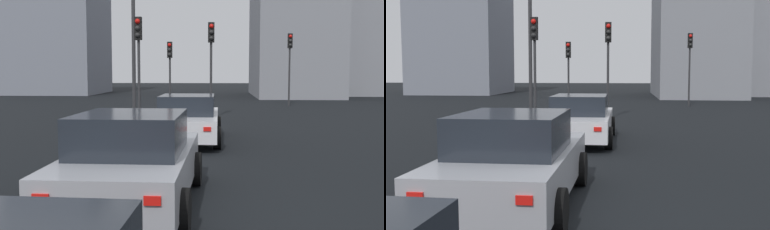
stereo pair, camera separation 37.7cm
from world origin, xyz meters
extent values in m
cube|color=black|center=(0.00, 0.00, -0.10)|extent=(160.00, 160.00, 0.20)
cube|color=silver|center=(7.79, 1.38, 0.57)|extent=(4.80, 1.84, 0.62)
cube|color=#1E232B|center=(7.55, 1.38, 1.16)|extent=(2.16, 1.61, 0.58)
cylinder|color=black|center=(9.27, 0.46, 0.32)|extent=(0.64, 0.22, 0.64)
cylinder|color=black|center=(9.28, 2.29, 0.32)|extent=(0.64, 0.22, 0.64)
cylinder|color=black|center=(6.30, 0.46, 0.32)|extent=(0.64, 0.22, 0.64)
cylinder|color=black|center=(6.30, 2.29, 0.32)|extent=(0.64, 0.22, 0.64)
cube|color=red|center=(5.37, 0.72, 0.68)|extent=(0.03, 0.20, 0.11)
cube|color=red|center=(5.37, 2.04, 0.68)|extent=(0.03, 0.20, 0.11)
cube|color=#A8AAB2|center=(0.73, 1.80, 0.59)|extent=(4.46, 1.89, 0.65)
cube|color=#1E232B|center=(0.51, 1.80, 1.22)|extent=(2.02, 1.63, 0.61)
cylinder|color=black|center=(2.09, 0.86, 0.32)|extent=(0.64, 0.23, 0.64)
cylinder|color=black|center=(2.12, 2.69, 0.32)|extent=(0.64, 0.23, 0.64)
cylinder|color=black|center=(-0.66, 0.91, 0.32)|extent=(0.64, 0.23, 0.64)
cylinder|color=black|center=(-0.63, 2.73, 0.32)|extent=(0.64, 0.23, 0.64)
cube|color=red|center=(-1.51, 1.17, 0.70)|extent=(0.03, 0.20, 0.11)
cube|color=red|center=(-1.49, 2.49, 0.70)|extent=(0.03, 0.20, 0.11)
cylinder|color=#2D2D30|center=(11.93, 3.62, 1.71)|extent=(0.11, 0.11, 3.41)
cube|color=black|center=(11.87, 3.62, 3.86)|extent=(0.21, 0.29, 0.90)
sphere|color=red|center=(11.76, 3.63, 4.13)|extent=(0.20, 0.20, 0.20)
sphere|color=black|center=(11.76, 3.63, 3.86)|extent=(0.20, 0.20, 0.20)
sphere|color=black|center=(11.76, 3.63, 3.59)|extent=(0.20, 0.20, 0.20)
cylinder|color=#2D2D30|center=(19.86, 3.21, 1.47)|extent=(0.11, 0.11, 2.93)
cube|color=black|center=(19.80, 3.21, 3.38)|extent=(0.20, 0.28, 0.90)
sphere|color=red|center=(19.69, 3.21, 3.65)|extent=(0.20, 0.20, 0.20)
sphere|color=black|center=(19.69, 3.21, 3.38)|extent=(0.20, 0.20, 0.20)
sphere|color=black|center=(19.69, 3.21, 3.11)|extent=(0.20, 0.20, 0.20)
cylinder|color=#2D2D30|center=(14.78, 0.79, 1.74)|extent=(0.11, 0.11, 3.48)
cube|color=black|center=(14.72, 0.79, 3.93)|extent=(0.22, 0.29, 0.90)
sphere|color=red|center=(14.61, 0.78, 4.20)|extent=(0.20, 0.20, 0.20)
sphere|color=black|center=(14.61, 0.78, 3.93)|extent=(0.20, 0.20, 0.20)
sphere|color=black|center=(14.61, 0.78, 3.66)|extent=(0.20, 0.20, 0.20)
cylinder|color=#2D2D30|center=(22.82, -3.94, 1.80)|extent=(0.11, 0.11, 3.59)
cube|color=black|center=(22.76, -3.94, 4.04)|extent=(0.21, 0.28, 0.90)
sphere|color=red|center=(22.65, -3.94, 4.31)|extent=(0.20, 0.20, 0.20)
sphere|color=black|center=(22.65, -3.94, 4.04)|extent=(0.20, 0.20, 0.20)
sphere|color=black|center=(22.65, -3.94, 3.77)|extent=(0.20, 0.20, 0.20)
cylinder|color=#2D2D30|center=(13.35, 4.08, 3.34)|extent=(0.16, 0.16, 6.67)
cube|color=gray|center=(35.65, -6.00, 6.98)|extent=(12.93, 6.72, 13.95)
cube|color=gray|center=(38.81, 16.00, 7.23)|extent=(9.60, 8.01, 14.46)
camera|label=1|loc=(-6.69, 0.42, 2.18)|focal=43.84mm
camera|label=2|loc=(-6.66, 0.05, 2.18)|focal=43.84mm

